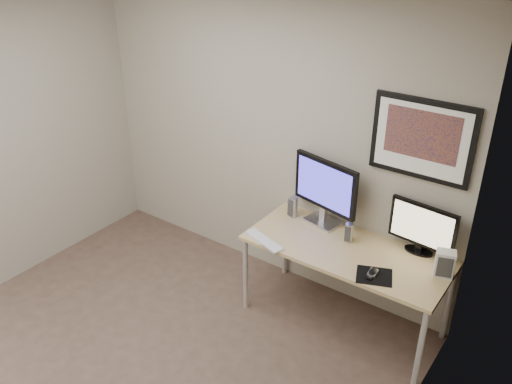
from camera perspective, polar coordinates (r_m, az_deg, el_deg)
floor at (r=4.41m, az=-12.19°, el=-17.59°), size 3.60×3.60×0.00m
room at (r=3.73m, az=-9.70°, el=4.53°), size 3.60×3.60×3.60m
desk at (r=4.34m, az=9.48°, el=-6.62°), size 1.60×0.70×0.73m
framed_art at (r=4.07m, az=17.06°, el=5.33°), size 0.75×0.04×0.60m
monitor_large at (r=4.46m, az=7.28°, el=0.28°), size 0.62×0.26×0.57m
monitor_tv at (r=4.28m, az=17.10°, el=-3.61°), size 0.53×0.14×0.41m
speaker_left at (r=4.64m, az=3.95°, el=-1.56°), size 0.09×0.09×0.19m
speaker_right at (r=4.36m, az=9.76°, el=-4.23°), size 0.07×0.07×0.16m
keyboard at (r=4.34m, az=0.86°, el=-5.11°), size 0.42×0.23×0.01m
mousepad at (r=4.05m, az=12.33°, el=-8.62°), size 0.32×0.31×0.00m
mouse at (r=4.05m, az=12.19°, el=-8.23°), size 0.07×0.10×0.03m
remote at (r=4.05m, az=12.09°, el=-8.45°), size 0.06×0.15×0.02m
fan_unit at (r=4.13m, az=19.25°, el=-7.13°), size 0.16×0.14×0.20m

